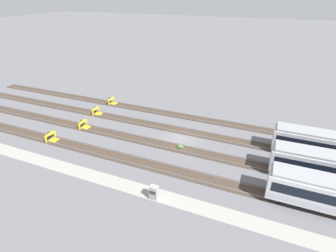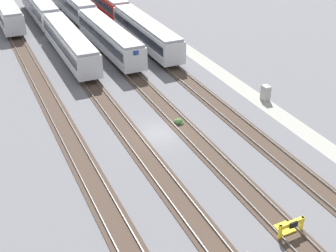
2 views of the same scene
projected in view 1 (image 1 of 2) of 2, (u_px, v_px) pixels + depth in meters
ground_plane at (180, 139)px, 39.19m from camera, size 400.00×400.00×0.00m
service_walkway at (142, 190)px, 29.17m from camera, size 54.00×2.00×0.01m
rail_track_nearest at (159, 167)px, 32.91m from camera, size 90.00×2.24×0.21m
rail_track_near_inner at (174, 147)px, 37.08m from camera, size 90.00×2.24×0.21m
rail_track_middle at (186, 131)px, 41.26m from camera, size 90.00×2.24×0.21m
rail_track_far_inner at (196, 118)px, 45.44m from camera, size 90.00×2.24×0.21m
bumper_stop_nearest_track at (52, 137)px, 38.64m from camera, size 1.35×2.00×1.22m
bumper_stop_near_inner_track at (84, 125)px, 42.21m from camera, size 1.38×2.01×1.22m
bumper_stop_middle_track at (97, 111)px, 46.81m from camera, size 1.38×2.01×1.22m
bumper_stop_far_inner_track at (112, 101)px, 51.03m from camera, size 1.37×2.01×1.22m
electrical_cabinet at (154, 192)px, 27.72m from camera, size 0.90×0.73×1.60m
weed_clump at (180, 147)px, 36.80m from camera, size 0.92×0.70×0.64m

